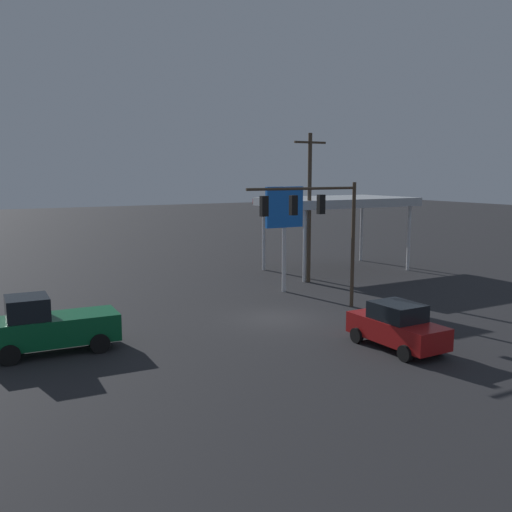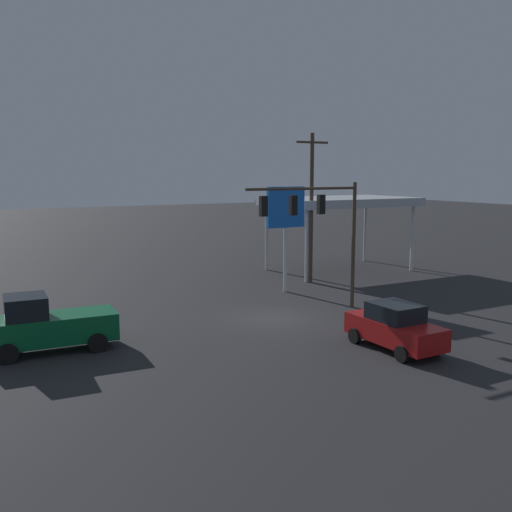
{
  "view_description": "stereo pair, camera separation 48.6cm",
  "coord_description": "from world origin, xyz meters",
  "px_view_note": "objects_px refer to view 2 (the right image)",
  "views": [
    {
      "loc": [
        14.53,
        23.88,
        7.27
      ],
      "look_at": [
        0.0,
        -2.0,
        2.92
      ],
      "focal_mm": 40.0,
      "sensor_mm": 36.0,
      "label": 1
    },
    {
      "loc": [
        14.1,
        24.12,
        7.27
      ],
      "look_at": [
        0.0,
        -2.0,
        2.92
      ],
      "focal_mm": 40.0,
      "sensor_mm": 36.0,
      "label": 2
    }
  ],
  "objects_px": {
    "traffic_signal_assembly": "(316,217)",
    "sedan_far": "(395,327)",
    "price_sign": "(286,213)",
    "pickup_parked": "(46,325)",
    "utility_pole": "(311,205)"
  },
  "relations": [
    {
      "from": "traffic_signal_assembly",
      "to": "sedan_far",
      "type": "distance_m",
      "value": 8.02
    },
    {
      "from": "traffic_signal_assembly",
      "to": "price_sign",
      "type": "relative_size",
      "value": 1.05
    },
    {
      "from": "traffic_signal_assembly",
      "to": "pickup_parked",
      "type": "bearing_deg",
      "value": 1.54
    },
    {
      "from": "traffic_signal_assembly",
      "to": "utility_pole",
      "type": "xyz_separation_m",
      "value": [
        -4.4,
        -6.98,
        0.18
      ]
    },
    {
      "from": "price_sign",
      "to": "sedan_far",
      "type": "xyz_separation_m",
      "value": [
        2.02,
        12.07,
        -3.87
      ]
    },
    {
      "from": "sedan_far",
      "to": "price_sign",
      "type": "bearing_deg",
      "value": 169.62
    },
    {
      "from": "sedan_far",
      "to": "pickup_parked",
      "type": "distance_m",
      "value": 14.32
    },
    {
      "from": "utility_pole",
      "to": "pickup_parked",
      "type": "relative_size",
      "value": 1.85
    },
    {
      "from": "pickup_parked",
      "to": "price_sign",
      "type": "bearing_deg",
      "value": -156.56
    },
    {
      "from": "pickup_parked",
      "to": "sedan_far",
      "type": "bearing_deg",
      "value": 155.76
    },
    {
      "from": "sedan_far",
      "to": "pickup_parked",
      "type": "relative_size",
      "value": 0.84
    },
    {
      "from": "utility_pole",
      "to": "pickup_parked",
      "type": "bearing_deg",
      "value": 22.37
    },
    {
      "from": "traffic_signal_assembly",
      "to": "utility_pole",
      "type": "distance_m",
      "value": 8.25
    },
    {
      "from": "traffic_signal_assembly",
      "to": "sedan_far",
      "type": "bearing_deg",
      "value": 84.3
    },
    {
      "from": "traffic_signal_assembly",
      "to": "price_sign",
      "type": "xyz_separation_m",
      "value": [
        -1.34,
        -5.2,
        -0.19
      ]
    }
  ]
}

